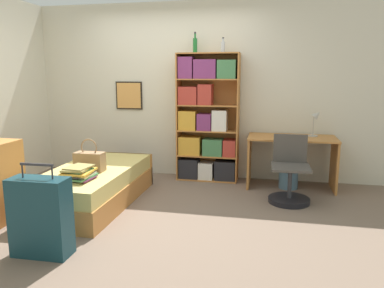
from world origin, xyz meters
TOP-DOWN VIEW (x-y plane):
  - ground_plane at (0.00, 0.00)m, footprint 14.00×14.00m
  - wall_back at (-0.00, 1.54)m, footprint 10.00×0.09m
  - bed at (-0.63, 0.02)m, footprint 0.91×1.85m
  - handbag at (-0.59, -0.13)m, footprint 0.34×0.16m
  - book_stack_on_bed at (-0.54, -0.49)m, footprint 0.32×0.38m
  - suitcase at (-0.46, -1.31)m, footprint 0.51×0.24m
  - bookcase at (0.52, 1.33)m, footprint 0.89×0.32m
  - bottle_green at (0.36, 1.37)m, footprint 0.06×0.06m
  - bottle_brown at (0.77, 1.30)m, footprint 0.06×0.06m
  - desk at (1.75, 1.19)m, footprint 1.18×0.61m
  - desk_lamp at (2.06, 1.28)m, footprint 0.18×0.13m
  - desk_chair at (1.71, 0.56)m, footprint 0.50×0.50m
  - waste_bin at (1.72, 1.13)m, footprint 0.26×0.26m

SIDE VIEW (x-z plane):
  - ground_plane at x=0.00m, z-range 0.00..0.00m
  - waste_bin at x=1.72m, z-range 0.00..0.23m
  - bed at x=-0.63m, z-range 0.00..0.44m
  - desk_chair at x=1.71m, z-range -0.15..0.66m
  - suitcase at x=-0.46m, z-range -0.06..0.76m
  - desk at x=1.75m, z-range 0.14..0.85m
  - book_stack_on_bed at x=-0.54m, z-range 0.44..0.59m
  - handbag at x=-0.59m, z-range 0.37..0.75m
  - bookcase at x=0.52m, z-range -0.05..1.80m
  - desk_lamp at x=2.06m, z-range 0.77..1.14m
  - wall_back at x=0.00m, z-range 0.00..2.60m
  - bottle_brown at x=0.77m, z-range 1.83..2.03m
  - bottle_green at x=0.36m, z-range 1.82..2.11m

